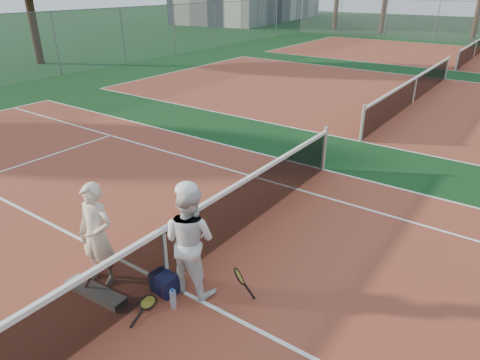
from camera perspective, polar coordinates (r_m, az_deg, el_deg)
name	(u,v)px	position (r m, az deg, el deg)	size (l,w,h in m)	color
ground	(168,284)	(6.88, -9.61, -13.55)	(130.00, 130.00, 0.00)	#0E3314
court_main	(168,284)	(6.88, -9.61, -13.53)	(23.77, 10.97, 0.01)	brown
court_far_a	(413,103)	(18.14, 22.02, 9.55)	(23.77, 10.97, 0.01)	brown
court_far_b	(473,57)	(31.23, 28.68, 14.14)	(23.77, 10.97, 0.01)	brown
net_main	(165,257)	(6.58, -9.93, -10.06)	(0.10, 10.98, 1.02)	black
net_far_a	(415,90)	(18.03, 22.28, 11.10)	(0.10, 10.98, 1.02)	black
net_far_b	(475,49)	(31.16, 28.87, 15.05)	(0.10, 10.98, 1.02)	black
fence_left	(14,49)	(22.71, -27.86, 15.19)	(54.50, 0.06, 3.00)	slate
player_a	(97,235)	(6.75, -18.55, -6.94)	(0.60, 0.40, 1.65)	beige
player_b	(189,240)	(6.28, -6.76, -7.93)	(0.83, 0.65, 1.71)	white
racket_red	(95,281)	(6.77, -18.80, -12.66)	(0.34, 0.27, 0.53)	maroon
racket_black_held	(239,285)	(6.35, -0.11, -13.80)	(0.32, 0.27, 0.54)	black
racket_spare	(148,303)	(6.53, -12.19, -15.77)	(0.60, 0.27, 0.09)	black
sports_bag_navy	(164,283)	(6.66, -10.07, -13.38)	(0.39, 0.27, 0.31)	black
sports_bag_purple	(163,286)	(6.68, -10.26, -13.70)	(0.29, 0.20, 0.24)	#26102C
net_cover_canvas	(96,292)	(6.90, -18.70, -13.99)	(1.07, 0.25, 0.11)	slate
water_bottle	(173,300)	(6.36, -8.91, -15.47)	(0.09, 0.09, 0.30)	#C9E0FF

